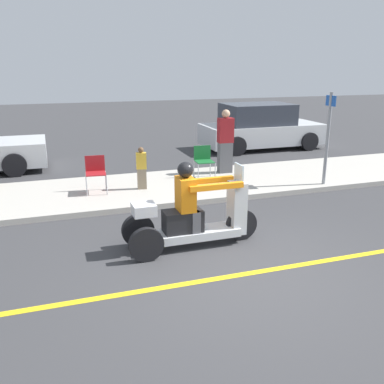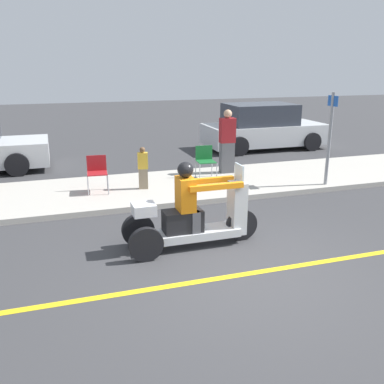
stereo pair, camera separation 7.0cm
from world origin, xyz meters
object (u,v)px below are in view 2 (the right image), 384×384
object	(u,v)px
folding_chair_curbside	(205,159)
folding_chair_set_back	(97,170)
spectator_by_tree	(143,169)
parked_car_lot_far	(263,128)
spectator_end_of_line	(227,143)
motorcycle_trike	(193,217)
street_sign	(330,135)

from	to	relation	value
folding_chair_curbside	folding_chair_set_back	xyz separation A→B (m)	(-2.75, -0.37, 0.00)
spectator_by_tree	parked_car_lot_far	xyz separation A→B (m)	(5.22, 4.18, 0.15)
spectator_end_of_line	spectator_by_tree	world-z (taller)	spectator_end_of_line
motorcycle_trike	street_sign	xyz separation A→B (m)	(4.15, 2.25, 0.80)
parked_car_lot_far	street_sign	world-z (taller)	street_sign
spectator_end_of_line	spectator_by_tree	bearing A→B (deg)	-161.03
spectator_end_of_line	folding_chair_set_back	xyz separation A→B (m)	(-3.50, -0.74, -0.31)
parked_car_lot_far	motorcycle_trike	bearing A→B (deg)	-124.28
spectator_end_of_line	parked_car_lot_far	world-z (taller)	spectator_end_of_line
motorcycle_trike	folding_chair_set_back	distance (m)	3.57
spectator_end_of_line	street_sign	distance (m)	2.64
folding_chair_set_back	street_sign	size ratio (longest dim) A/B	0.37
motorcycle_trike	spectator_end_of_line	world-z (taller)	spectator_end_of_line
parked_car_lot_far	folding_chair_set_back	bearing A→B (deg)	-146.96
spectator_end_of_line	folding_chair_set_back	distance (m)	3.59
motorcycle_trike	parked_car_lot_far	world-z (taller)	parked_car_lot_far
spectator_end_of_line	spectator_by_tree	size ratio (longest dim) A/B	1.70
street_sign	parked_car_lot_far	bearing A→B (deg)	79.94
spectator_by_tree	parked_car_lot_far	world-z (taller)	parked_car_lot_far
spectator_end_of_line	folding_chair_curbside	xyz separation A→B (m)	(-0.75, -0.37, -0.31)
folding_chair_curbside	street_sign	size ratio (longest dim) A/B	0.37
folding_chair_set_back	folding_chair_curbside	bearing A→B (deg)	7.76
parked_car_lot_far	folding_chair_curbside	bearing A→B (deg)	-133.53
folding_chair_curbside	folding_chair_set_back	distance (m)	2.78
street_sign	motorcycle_trike	bearing A→B (deg)	-151.52
spectator_end_of_line	spectator_by_tree	distance (m)	2.62
spectator_by_tree	folding_chair_curbside	xyz separation A→B (m)	(1.71, 0.48, 0.03)
folding_chair_curbside	street_sign	world-z (taller)	street_sign
spectator_end_of_line	spectator_by_tree	xyz separation A→B (m)	(-2.46, -0.85, -0.33)
folding_chair_set_back	street_sign	bearing A→B (deg)	-11.72
motorcycle_trike	folding_chair_set_back	xyz separation A→B (m)	(-1.20, 3.36, 0.10)
spectator_by_tree	folding_chair_set_back	xyz separation A→B (m)	(-1.04, 0.10, 0.03)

